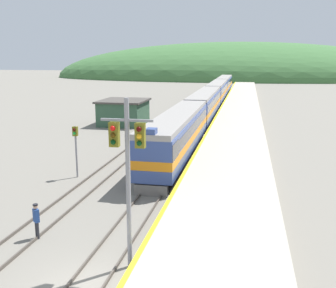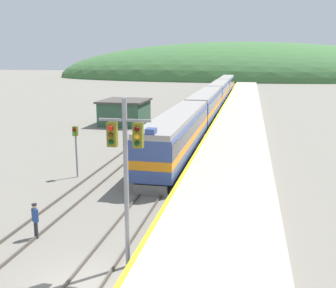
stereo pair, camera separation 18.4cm
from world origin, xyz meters
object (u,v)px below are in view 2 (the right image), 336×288
carriage_second (206,105)px  carriage_third (219,91)px  express_train_lead_car (178,134)px  signal_mast_main (126,160)px  track_worker (35,218)px  signal_post_siding (76,141)px  carriage_fourth (226,84)px

carriage_second → carriage_third: bearing=90.0°
carriage_third → express_train_lead_car: bearing=-90.0°
carriage_third → signal_mast_main: bearing=-88.9°
carriage_third → track_worker: 63.42m
signal_post_siding → express_train_lead_car: bearing=47.5°
track_worker → signal_mast_main: bearing=-18.0°
carriage_third → carriage_fourth: bearing=90.0°
express_train_lead_car → carriage_fourth: 69.34m
carriage_third → carriage_fourth: same height
carriage_fourth → signal_mast_main: 88.36m
signal_post_siding → carriage_third: bearing=83.0°
carriage_fourth → signal_mast_main: signal_mast_main is taller
express_train_lead_car → carriage_third: 46.05m
carriage_second → carriage_third: (0.00, 23.29, 0.00)m
express_train_lead_car → carriage_third: size_ratio=0.93×
carriage_second → carriage_fourth: (0.00, 46.58, 0.00)m
carriage_second → track_worker: (-4.14, -39.98, -1.19)m
carriage_third → signal_post_siding: 53.56m
carriage_fourth → express_train_lead_car: bearing=-90.0°
carriage_second → signal_mast_main: bearing=-88.3°
carriage_third → signal_post_siding: carriage_third is taller
carriage_third → signal_mast_main: (1.26, -65.03, 2.60)m
express_train_lead_car → carriage_third: express_train_lead_car is taller
carriage_third → carriage_fourth: (0.00, 23.29, 0.00)m
signal_mast_main → signal_post_siding: bearing=123.3°
carriage_second → carriage_fourth: 46.58m
carriage_second → signal_post_siding: carriage_second is taller
signal_post_siding → track_worker: (2.38, -10.12, -1.79)m
carriage_third → track_worker: (-4.14, -63.27, -1.19)m
carriage_second → carriage_third: 23.29m
signal_post_siding → track_worker: size_ratio=2.17×
express_train_lead_car → signal_post_siding: 9.67m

